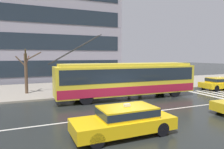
# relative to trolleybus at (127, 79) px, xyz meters

# --- Properties ---
(ground_plane) EXTENTS (160.00, 160.00, 0.00)m
(ground_plane) POSITION_rel_trolleybus_xyz_m (-1.65, -3.21, -1.60)
(ground_plane) COLOR #222625
(sidewalk_slab) EXTENTS (80.00, 10.00, 0.14)m
(sidewalk_slab) POSITION_rel_trolleybus_xyz_m (-1.65, 6.60, -1.53)
(sidewalk_slab) COLOR gray
(sidewalk_slab) RESTS_ON ground_plane
(crosswalk_stripe_edge_near) EXTENTS (0.44, 4.40, 0.01)m
(crosswalk_stripe_edge_near) POSITION_rel_trolleybus_xyz_m (7.18, -1.80, -1.60)
(crosswalk_stripe_edge_near) COLOR beige
(crosswalk_stripe_edge_near) RESTS_ON ground_plane
(crosswalk_stripe_inner_a) EXTENTS (0.44, 4.40, 0.01)m
(crosswalk_stripe_inner_a) POSITION_rel_trolleybus_xyz_m (8.08, -1.80, -1.60)
(crosswalk_stripe_inner_a) COLOR beige
(crosswalk_stripe_inner_a) RESTS_ON ground_plane
(crosswalk_stripe_center) EXTENTS (0.44, 4.40, 0.01)m
(crosswalk_stripe_center) POSITION_rel_trolleybus_xyz_m (8.98, -1.80, -1.60)
(crosswalk_stripe_center) COLOR beige
(crosswalk_stripe_center) RESTS_ON ground_plane
(lane_centre_line) EXTENTS (72.00, 0.14, 0.01)m
(lane_centre_line) POSITION_rel_trolleybus_xyz_m (-1.65, -4.41, -1.60)
(lane_centre_line) COLOR silver
(lane_centre_line) RESTS_ON ground_plane
(trolleybus) EXTENTS (12.31, 2.85, 5.18)m
(trolleybus) POSITION_rel_trolleybus_xyz_m (0.00, 0.00, 0.00)
(trolleybus) COLOR yellow
(trolleybus) RESTS_ON ground_plane
(taxi_oncoming_near) EXTENTS (4.60, 1.83, 1.39)m
(taxi_oncoming_near) POSITION_rel_trolleybus_xyz_m (-3.78, -7.08, -0.90)
(taxi_oncoming_near) COLOR yellow
(taxi_oncoming_near) RESTS_ON ground_plane
(taxi_ahead_of_bus) EXTENTS (4.33, 2.10, 1.39)m
(taxi_ahead_of_bus) POSITION_rel_trolleybus_xyz_m (10.97, 0.05, -0.90)
(taxi_ahead_of_bus) COLOR yellow
(taxi_ahead_of_bus) RESTS_ON ground_plane
(bus_shelter) EXTENTS (3.54, 1.72, 2.67)m
(bus_shelter) POSITION_rel_trolleybus_xyz_m (-2.78, 3.54, 0.53)
(bus_shelter) COLOR gray
(bus_shelter) RESTS_ON sidewalk_slab
(pedestrian_at_shelter) EXTENTS (0.44, 0.44, 1.57)m
(pedestrian_at_shelter) POSITION_rel_trolleybus_xyz_m (2.70, 2.32, -0.54)
(pedestrian_at_shelter) COLOR black
(pedestrian_at_shelter) RESTS_ON sidewalk_slab
(pedestrian_approaching_curb) EXTENTS (1.05, 1.05, 1.97)m
(pedestrian_approaching_curb) POSITION_rel_trolleybus_xyz_m (1.96, 3.56, 0.12)
(pedestrian_approaching_curb) COLOR #25142E
(pedestrian_approaching_curb) RESTS_ON sidewalk_slab
(pedestrian_walking_past) EXTENTS (1.33, 1.33, 1.88)m
(pedestrian_walking_past) POSITION_rel_trolleybus_xyz_m (3.55, 3.94, 0.01)
(pedestrian_walking_past) COLOR #2E2D4C
(pedestrian_walking_past) RESTS_ON sidewalk_slab
(pedestrian_waiting_by_pole) EXTENTS (1.39, 1.39, 1.95)m
(pedestrian_waiting_by_pole) POSITION_rel_trolleybus_xyz_m (-2.98, 1.98, 0.09)
(pedestrian_waiting_by_pole) COLOR black
(pedestrian_waiting_by_pole) RESTS_ON sidewalk_slab
(street_tree_bare) EXTENTS (2.27, 2.32, 4.00)m
(street_tree_bare) POSITION_rel_trolleybus_xyz_m (-7.80, 4.80, 0.68)
(street_tree_bare) COLOR brown
(street_tree_bare) RESTS_ON sidewalk_slab
(office_tower_corner_left) EXTENTS (22.36, 15.01, 21.31)m
(office_tower_corner_left) POSITION_rel_trolleybus_xyz_m (-5.44, 20.20, 9.06)
(office_tower_corner_left) COLOR #948F9E
(office_tower_corner_left) RESTS_ON ground_plane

